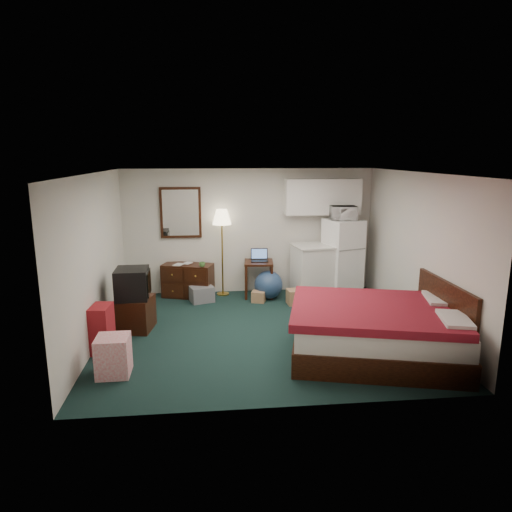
{
  "coord_description": "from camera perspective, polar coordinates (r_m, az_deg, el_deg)",
  "views": [
    {
      "loc": [
        -0.8,
        -6.81,
        2.77
      ],
      "look_at": [
        -0.04,
        0.52,
        1.12
      ],
      "focal_mm": 32.0,
      "sensor_mm": 36.0,
      "label": 1
    }
  ],
  "objects": [
    {
      "name": "file_bin",
      "position": [
        8.83,
        -6.77,
        -4.75
      ],
      "size": [
        0.51,
        0.44,
        0.3
      ],
      "primitive_type": null,
      "rotation": [
        0.0,
        0.0,
        0.32
      ],
      "color": "slate",
      "rests_on": "floor"
    },
    {
      "name": "fridge",
      "position": [
        9.2,
        10.75,
        -0.22
      ],
      "size": [
        0.79,
        0.79,
        1.53
      ],
      "primitive_type": null,
      "rotation": [
        0.0,
        0.0,
        0.32
      ],
      "color": "white",
      "rests_on": "floor"
    },
    {
      "name": "walls",
      "position": [
        7.02,
        0.74,
        0.1
      ],
      "size": [
        5.01,
        4.51,
        2.5
      ],
      "color": "silver",
      "rests_on": "floor"
    },
    {
      "name": "cardboard_box_a",
      "position": [
        8.77,
        0.31,
        -5.1
      ],
      "size": [
        0.3,
        0.28,
        0.21
      ],
      "primitive_type": null,
      "rotation": [
        0.0,
        0.0,
        -0.31
      ],
      "color": "olive",
      "rests_on": "floor"
    },
    {
      "name": "bed",
      "position": [
        6.64,
        14.78,
        -9.13
      ],
      "size": [
        2.6,
        2.24,
        0.72
      ],
      "primitive_type": null,
      "rotation": [
        0.0,
        0.0,
        -0.24
      ],
      "color": "maroon",
      "rests_on": "floor"
    },
    {
      "name": "cardboard_box_b",
      "position": [
        8.65,
        4.75,
        -5.13
      ],
      "size": [
        0.27,
        0.31,
        0.28
      ],
      "primitive_type": null,
      "rotation": [
        0.0,
        0.0,
        0.1
      ],
      "color": "olive",
      "rests_on": "floor"
    },
    {
      "name": "tv_stand",
      "position": [
        7.64,
        -14.87,
        -6.98
      ],
      "size": [
        0.62,
        0.66,
        0.53
      ],
      "primitive_type": null,
      "rotation": [
        0.0,
        0.0,
        -0.16
      ],
      "color": "black",
      "rests_on": "floor"
    },
    {
      "name": "book_b",
      "position": [
        9.1,
        -9.01,
        -0.3
      ],
      "size": [
        0.14,
        0.1,
        0.21
      ],
      "primitive_type": "imported",
      "rotation": [
        0.0,
        0.0,
        -0.55
      ],
      "color": "olive",
      "rests_on": "dresser"
    },
    {
      "name": "ceiling",
      "position": [
        6.86,
        0.77,
        10.34
      ],
      "size": [
        5.0,
        4.5,
        0.01
      ],
      "primitive_type": "cube",
      "color": "silver",
      "rests_on": "walls"
    },
    {
      "name": "desk",
      "position": [
        9.07,
        0.34,
        -2.86
      ],
      "size": [
        0.61,
        0.61,
        0.71
      ],
      "primitive_type": null,
      "rotation": [
        0.0,
        0.0,
        -0.1
      ],
      "color": "black",
      "rests_on": "floor"
    },
    {
      "name": "crt_tv",
      "position": [
        7.49,
        -15.22,
        -3.33
      ],
      "size": [
        0.53,
        0.57,
        0.48
      ],
      "primitive_type": null,
      "rotation": [
        0.0,
        0.0,
        0.03
      ],
      "color": "black",
      "rests_on": "tv_stand"
    },
    {
      "name": "upper_cabinets",
      "position": [
        9.2,
        8.31,
        7.35
      ],
      "size": [
        1.5,
        0.35,
        0.7
      ],
      "primitive_type": null,
      "color": "white",
      "rests_on": "walls"
    },
    {
      "name": "floor_lamp",
      "position": [
        9.07,
        -4.23,
        0.41
      ],
      "size": [
        0.47,
        0.47,
        1.72
      ],
      "primitive_type": null,
      "rotation": [
        0.0,
        0.0,
        -0.32
      ],
      "color": "gold",
      "rests_on": "floor"
    },
    {
      "name": "microwave",
      "position": [
        8.99,
        10.89,
        5.49
      ],
      "size": [
        0.49,
        0.28,
        0.33
      ],
      "primitive_type": "imported",
      "rotation": [
        0.0,
        0.0,
        -0.02
      ],
      "color": "white",
      "rests_on": "fridge"
    },
    {
      "name": "mug",
      "position": [
        8.79,
        -6.75,
        -0.99
      ],
      "size": [
        0.12,
        0.09,
        0.12
      ],
      "primitive_type": "imported",
      "rotation": [
        0.0,
        0.0,
        -0.0
      ],
      "color": "#477836",
      "rests_on": "dresser"
    },
    {
      "name": "retail_box",
      "position": [
        6.23,
        -17.4,
        -11.82
      ],
      "size": [
        0.41,
        0.41,
        0.51
      ],
      "primitive_type": null,
      "rotation": [
        0.0,
        0.0,
        0.01
      ],
      "color": "white",
      "rests_on": "floor"
    },
    {
      "name": "headboard",
      "position": [
        6.98,
        22.48,
        -6.95
      ],
      "size": [
        0.06,
        1.56,
        1.0
      ],
      "primitive_type": null,
      "color": "black",
      "rests_on": "walls"
    },
    {
      "name": "dresser",
      "position": [
        9.13,
        -8.5,
        -3.04
      ],
      "size": [
        1.06,
        0.71,
        0.66
      ],
      "primitive_type": null,
      "rotation": [
        0.0,
        0.0,
        -0.3
      ],
      "color": "black",
      "rests_on": "floor"
    },
    {
      "name": "laptop",
      "position": [
        8.98,
        0.44,
        0.06
      ],
      "size": [
        0.35,
        0.3,
        0.23
      ],
      "primitive_type": null,
      "rotation": [
        0.0,
        0.0,
        -0.07
      ],
      "color": "black",
      "rests_on": "desk"
    },
    {
      "name": "floor",
      "position": [
        7.4,
        0.72,
        -9.4
      ],
      "size": [
        5.0,
        4.5,
        0.01
      ],
      "primitive_type": "cube",
      "color": "black",
      "rests_on": "ground"
    },
    {
      "name": "kitchen_counter",
      "position": [
        9.12,
        7.7,
        -1.9
      ],
      "size": [
        1.02,
        0.84,
        1.01
      ],
      "primitive_type": null,
      "rotation": [
        0.0,
        0.0,
        0.16
      ],
      "color": "white",
      "rests_on": "floor"
    },
    {
      "name": "book_a",
      "position": [
        9.02,
        -10.14,
        -0.39
      ],
      "size": [
        0.16,
        0.08,
        0.23
      ],
      "primitive_type": "imported",
      "rotation": [
        0.0,
        0.0,
        -0.4
      ],
      "color": "olive",
      "rests_on": "dresser"
    },
    {
      "name": "mirror",
      "position": [
        9.12,
        -9.39,
        5.37
      ],
      "size": [
        0.8,
        0.06,
        1.0
      ],
      "primitive_type": null,
      "color": "white",
      "rests_on": "walls"
    },
    {
      "name": "suitcase",
      "position": [
        6.94,
        -18.7,
        -8.59
      ],
      "size": [
        0.29,
        0.44,
        0.68
      ],
      "primitive_type": null,
      "rotation": [
        0.0,
        0.0,
        -0.08
      ],
      "color": "maroon",
      "rests_on": "floor"
    },
    {
      "name": "exercise_ball",
      "position": [
        8.94,
        1.57,
        -3.6
      ],
      "size": [
        0.65,
        0.65,
        0.55
      ],
      "primitive_type": "sphere",
      "rotation": [
        0.0,
        0.0,
        0.2
      ],
      "color": "navy",
      "rests_on": "floor"
    }
  ]
}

